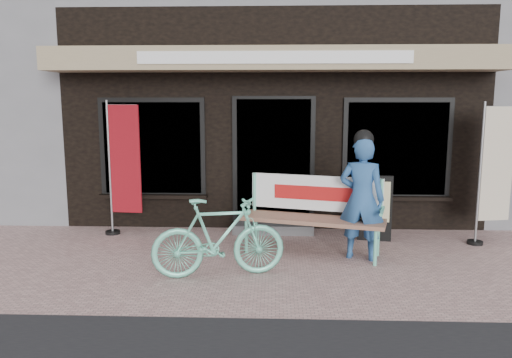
{
  "coord_description": "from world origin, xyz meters",
  "views": [
    {
      "loc": [
        0.03,
        -6.16,
        2.17
      ],
      "look_at": [
        -0.24,
        0.7,
        1.05
      ],
      "focal_mm": 35.0,
      "sensor_mm": 36.0,
      "label": 1
    }
  ],
  "objects_px": {
    "person": "(362,196)",
    "nobori_red": "(123,166)",
    "bench": "(314,209)",
    "bicycle": "(219,238)",
    "menu_stand": "(375,207)",
    "nobori_cream": "(494,172)"
  },
  "relations": [
    {
      "from": "person",
      "to": "menu_stand",
      "type": "height_order",
      "value": "person"
    },
    {
      "from": "bench",
      "to": "person",
      "type": "bearing_deg",
      "value": -6.5
    },
    {
      "from": "person",
      "to": "nobori_cream",
      "type": "relative_size",
      "value": 0.83
    },
    {
      "from": "nobori_red",
      "to": "menu_stand",
      "type": "distance_m",
      "value": 3.98
    },
    {
      "from": "menu_stand",
      "to": "nobori_cream",
      "type": "bearing_deg",
      "value": 4.97
    },
    {
      "from": "bicycle",
      "to": "nobori_cream",
      "type": "distance_m",
      "value": 4.24
    },
    {
      "from": "person",
      "to": "bench",
      "type": "bearing_deg",
      "value": 176.93
    },
    {
      "from": "nobori_red",
      "to": "menu_stand",
      "type": "relative_size",
      "value": 2.11
    },
    {
      "from": "bicycle",
      "to": "nobori_cream",
      "type": "xyz_separation_m",
      "value": [
        3.9,
        1.54,
        0.6
      ]
    },
    {
      "from": "nobori_cream",
      "to": "bicycle",
      "type": "bearing_deg",
      "value": -167.91
    },
    {
      "from": "bench",
      "to": "nobori_red",
      "type": "height_order",
      "value": "nobori_red"
    },
    {
      "from": "bench",
      "to": "nobori_cream",
      "type": "distance_m",
      "value": 2.76
    },
    {
      "from": "nobori_cream",
      "to": "person",
      "type": "bearing_deg",
      "value": -168.72
    },
    {
      "from": "bench",
      "to": "nobori_red",
      "type": "distance_m",
      "value": 3.09
    },
    {
      "from": "person",
      "to": "nobori_red",
      "type": "height_order",
      "value": "nobori_red"
    },
    {
      "from": "bench",
      "to": "nobori_red",
      "type": "xyz_separation_m",
      "value": [
        -2.94,
        0.83,
        0.47
      ]
    },
    {
      "from": "nobori_cream",
      "to": "nobori_red",
      "type": "bearing_deg",
      "value": 167.5
    },
    {
      "from": "bicycle",
      "to": "nobori_red",
      "type": "height_order",
      "value": "nobori_red"
    },
    {
      "from": "menu_stand",
      "to": "bicycle",
      "type": "bearing_deg",
      "value": -134.53
    },
    {
      "from": "bench",
      "to": "bicycle",
      "type": "distance_m",
      "value": 1.6
    },
    {
      "from": "person",
      "to": "nobori_red",
      "type": "bearing_deg",
      "value": -177.93
    },
    {
      "from": "bench",
      "to": "menu_stand",
      "type": "bearing_deg",
      "value": 48.32
    }
  ]
}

